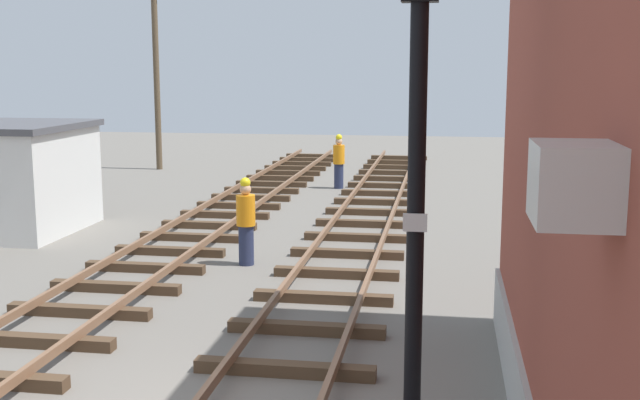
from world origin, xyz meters
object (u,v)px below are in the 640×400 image
object	(u,v)px
control_hut	(18,177)
track_worker_foreground	(339,162)
track_worker_distant	(246,222)
signal_mast	(418,118)
utility_pole_far	(156,59)

from	to	relation	value
control_hut	track_worker_foreground	size ratio (longest dim) A/B	2.03
track_worker_distant	track_worker_foreground	bearing A→B (deg)	87.42
signal_mast	control_hut	distance (m)	14.95
control_hut	track_worker_distant	xyz separation A→B (m)	(6.52, -2.47, -0.46)
signal_mast	track_worker_distant	bearing A→B (deg)	115.46
signal_mast	utility_pole_far	distance (m)	25.63
signal_mast	track_worker_foreground	distance (m)	19.50
utility_pole_far	track_worker_foreground	world-z (taller)	utility_pole_far
track_worker_foreground	track_worker_distant	bearing A→B (deg)	-92.58
control_hut	utility_pole_far	size ratio (longest dim) A/B	0.45
control_hut	utility_pole_far	bearing A→B (deg)	94.23
utility_pole_far	track_worker_distant	bearing A→B (deg)	-63.51
signal_mast	control_hut	size ratio (longest dim) A/B	1.54
control_hut	utility_pole_far	distance (m)	12.86
utility_pole_far	track_worker_foreground	xyz separation A→B (m)	(7.94, -3.99, -3.49)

